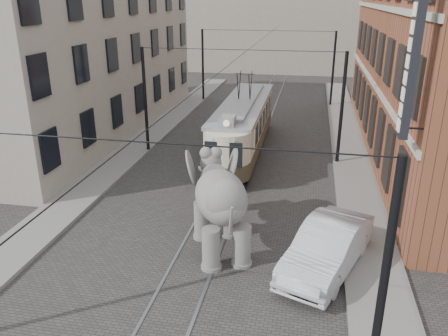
# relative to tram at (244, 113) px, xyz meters

# --- Properties ---
(ground) EXTENTS (120.00, 120.00, 0.00)m
(ground) POSITION_rel_tram_xyz_m (0.11, -7.09, -2.29)
(ground) COLOR #3B3937
(tram_rails) EXTENTS (1.54, 80.00, 0.02)m
(tram_rails) POSITION_rel_tram_xyz_m (0.11, -7.09, -2.28)
(tram_rails) COLOR slate
(tram_rails) RESTS_ON ground
(sidewalk_right) EXTENTS (2.00, 60.00, 0.15)m
(sidewalk_right) POSITION_rel_tram_xyz_m (6.11, -7.09, -2.22)
(sidewalk_right) COLOR slate
(sidewalk_right) RESTS_ON ground
(sidewalk_left) EXTENTS (2.00, 60.00, 0.15)m
(sidewalk_left) POSITION_rel_tram_xyz_m (-6.39, -7.09, -2.22)
(sidewalk_left) COLOR slate
(sidewalk_left) RESTS_ON ground
(stucco_building) EXTENTS (7.00, 24.00, 10.00)m
(stucco_building) POSITION_rel_tram_xyz_m (-10.89, 2.91, 2.71)
(stucco_building) COLOR gray
(stucco_building) RESTS_ON ground
(distant_block) EXTENTS (28.00, 10.00, 14.00)m
(distant_block) POSITION_rel_tram_xyz_m (0.11, 32.91, 4.71)
(distant_block) COLOR gray
(distant_block) RESTS_ON ground
(catenary) EXTENTS (11.00, 30.20, 6.00)m
(catenary) POSITION_rel_tram_xyz_m (-0.09, -2.09, 0.71)
(catenary) COLOR black
(catenary) RESTS_ON ground
(tram) EXTENTS (2.42, 11.56, 4.58)m
(tram) POSITION_rel_tram_xyz_m (0.00, 0.00, 0.00)
(tram) COLOR beige
(tram) RESTS_ON ground
(elephant) EXTENTS (4.73, 6.08, 3.29)m
(elephant) POSITION_rel_tram_xyz_m (0.86, -11.09, -0.65)
(elephant) COLOR slate
(elephant) RESTS_ON ground
(parked_car) EXTENTS (3.41, 5.24, 1.63)m
(parked_car) POSITION_rel_tram_xyz_m (4.54, -11.57, -1.48)
(parked_car) COLOR #BBBAC0
(parked_car) RESTS_ON ground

